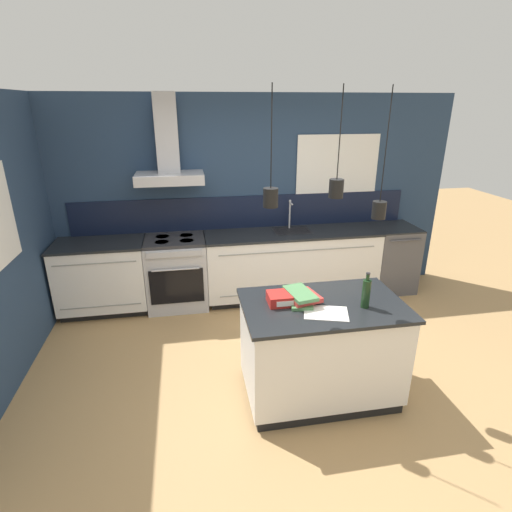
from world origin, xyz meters
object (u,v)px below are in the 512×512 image
object	(u,v)px
book_stack	(301,297)
oven_range	(177,272)
dishwasher	(391,258)
bottle_on_island	(366,293)
red_supply_box	(283,298)

from	to	relation	value
book_stack	oven_range	bearing A→B (deg)	119.38
oven_range	book_stack	world-z (taller)	book_stack
dishwasher	book_stack	world-z (taller)	book_stack
bottle_on_island	red_supply_box	distance (m)	0.68
dishwasher	bottle_on_island	size ratio (longest dim) A/B	2.98
oven_range	dishwasher	distance (m)	2.94
oven_range	bottle_on_island	world-z (taller)	bottle_on_island
oven_range	red_supply_box	xyz separation A→B (m)	(0.92, -1.90, 0.50)
dishwasher	book_stack	size ratio (longest dim) A/B	2.58
oven_range	dishwasher	world-z (taller)	same
oven_range	book_stack	xyz separation A→B (m)	(1.07, -1.91, 0.50)
red_supply_box	dishwasher	bearing A→B (deg)	43.22
dishwasher	bottle_on_island	distance (m)	2.57
dishwasher	bottle_on_island	xyz separation A→B (m)	(-1.38, -2.09, 0.58)
oven_range	red_supply_box	distance (m)	2.17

